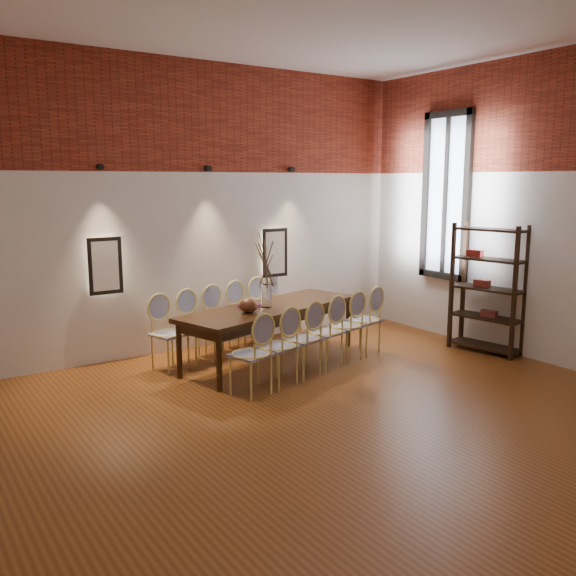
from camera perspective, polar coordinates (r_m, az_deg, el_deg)
floor at (r=6.18m, az=6.07°, el=-12.85°), size 7.00×7.00×0.02m
wall_back at (r=8.71m, az=-8.99°, el=7.38°), size 7.00×0.10×4.00m
wall_right at (r=8.45m, az=25.24°, el=6.47°), size 0.10×7.00×4.00m
brick_band_back at (r=8.68m, az=-9.02°, el=15.63°), size 7.00×0.02×1.50m
niche_left at (r=8.21m, az=-16.79°, el=2.01°), size 0.36×0.06×0.66m
niche_right at (r=9.31m, az=-1.33°, el=3.34°), size 0.36×0.06×0.66m
spot_fixture_left at (r=8.11m, az=-17.18°, el=10.76°), size 0.08×0.10×0.08m
spot_fixture_mid at (r=8.68m, az=-7.50°, el=11.04°), size 0.08×0.10×0.08m
spot_fixture_right at (r=9.39m, az=0.31°, el=11.04°), size 0.08×0.10×0.08m
window_glass at (r=9.56m, az=14.61°, el=8.31°), size 0.02×0.78×2.38m
window_frame at (r=9.54m, az=14.53°, el=8.31°), size 0.08×0.90×2.50m
window_mullion at (r=9.54m, az=14.53°, el=8.31°), size 0.06×0.06×2.40m
dining_table at (r=8.13m, az=-1.58°, el=-4.28°), size 2.84×1.55×0.75m
chair_near_a at (r=6.84m, az=-3.52°, el=-6.24°), size 0.54×0.54×0.94m
chair_near_b at (r=7.16m, az=-1.00°, el=-5.48°), size 0.54×0.54×0.94m
chair_near_c at (r=7.49m, az=1.31°, el=-4.78°), size 0.54×0.54×0.94m
chair_near_d at (r=7.83m, az=3.41°, el=-4.14°), size 0.54×0.54×0.94m
chair_near_e at (r=8.19m, az=5.33°, el=-3.54°), size 0.54×0.54×0.94m
chair_near_f at (r=8.55m, az=7.09°, el=-2.99°), size 0.54×0.54×0.94m
chair_far_a at (r=7.88m, az=-11.01°, el=-4.23°), size 0.54×0.54×0.94m
chair_far_b at (r=8.15m, az=-8.53°, el=-3.67°), size 0.54×0.54×0.94m
chair_far_c at (r=8.44m, az=-6.21°, el=-3.13°), size 0.54×0.54×0.94m
chair_far_d at (r=8.75m, az=-4.05°, el=-2.64°), size 0.54×0.54×0.94m
chair_far_e at (r=9.07m, az=-2.05°, el=-2.17°), size 0.54×0.54×0.94m
chair_far_f at (r=9.39m, az=-0.18°, el=-1.73°), size 0.54×0.54×0.94m
vase at (r=7.95m, az=-2.05°, el=-0.74°), size 0.14×0.14×0.30m
dried_branches at (r=7.88m, az=-2.07°, el=2.48°), size 0.50×0.50×0.70m
bowl at (r=7.66m, az=-3.71°, el=-1.62°), size 0.24×0.24×0.18m
book at (r=7.99m, az=-3.64°, el=-1.68°), size 0.30×0.24×0.03m
shelving_rack at (r=8.92m, az=18.17°, el=-0.06°), size 0.54×1.05×1.80m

